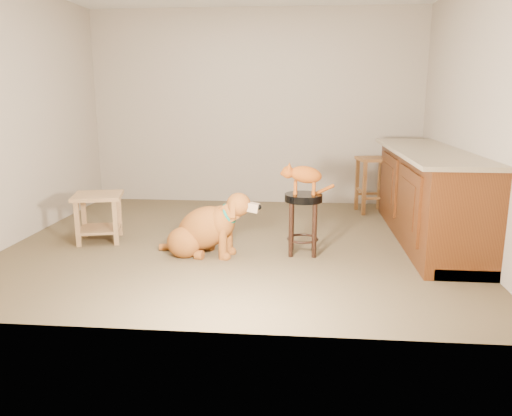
# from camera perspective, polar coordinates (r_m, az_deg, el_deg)

# --- Properties ---
(floor) EXTENTS (4.50, 4.00, 0.01)m
(floor) POSITION_cam_1_polar(r_m,az_deg,el_deg) (5.15, -2.11, -3.90)
(floor) COLOR brown
(floor) RESTS_ON ground
(room_shell) EXTENTS (4.54, 4.04, 2.62)m
(room_shell) POSITION_cam_1_polar(r_m,az_deg,el_deg) (4.93, -2.27, 15.10)
(room_shell) COLOR #A49784
(room_shell) RESTS_ON ground
(cabinet_run) EXTENTS (0.70, 2.56, 0.94)m
(cabinet_run) POSITION_cam_1_polar(r_m,az_deg,el_deg) (5.45, 19.02, 1.11)
(cabinet_run) COLOR #4E250E
(cabinet_run) RESTS_ON ground
(padded_stool) EXTENTS (0.35, 0.35, 0.58)m
(padded_stool) POSITION_cam_1_polar(r_m,az_deg,el_deg) (4.69, 5.41, -0.41)
(padded_stool) COLOR black
(padded_stool) RESTS_ON ground
(wood_stool) EXTENTS (0.45, 0.45, 0.71)m
(wood_stool) POSITION_cam_1_polar(r_m,az_deg,el_deg) (6.54, 13.14, 2.69)
(wood_stool) COLOR brown
(wood_stool) RESTS_ON ground
(side_table) EXTENTS (0.58, 0.58, 0.49)m
(side_table) POSITION_cam_1_polar(r_m,az_deg,el_deg) (5.35, -17.54, -0.25)
(side_table) COLOR #986F46
(side_table) RESTS_ON ground
(golden_retriever) EXTENTS (1.02, 0.55, 0.66)m
(golden_retriever) POSITION_cam_1_polar(r_m,az_deg,el_deg) (4.70, -5.83, -2.47)
(golden_retriever) COLOR brown
(golden_retriever) RESTS_ON ground
(tabby_kitten) EXTENTS (0.51, 0.18, 0.32)m
(tabby_kitten) POSITION_cam_1_polar(r_m,az_deg,el_deg) (4.63, 5.36, 3.72)
(tabby_kitten) COLOR #883C0D
(tabby_kitten) RESTS_ON padded_stool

